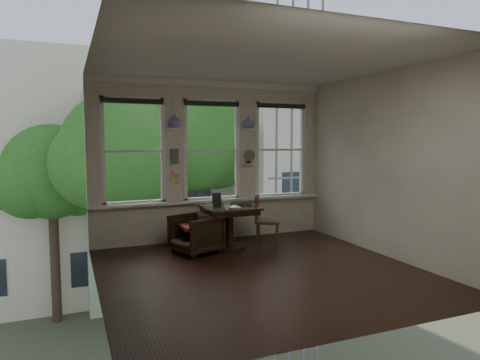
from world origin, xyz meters
name	(u,v)px	position (x,y,z in m)	size (l,w,h in m)	color
ground	(261,271)	(0.00, 0.00, 0.00)	(4.50, 4.50, 0.00)	black
ceiling	(262,60)	(0.00, 0.00, 3.00)	(4.50, 4.50, 0.00)	silver
wall_back	(211,161)	(0.00, 2.25, 1.50)	(4.50, 4.50, 0.00)	silver
wall_front	(363,182)	(0.00, -2.25, 1.50)	(4.50, 4.50, 0.00)	silver
wall_left	(94,172)	(-2.25, 0.00, 1.50)	(4.50, 4.50, 0.00)	silver
wall_right	(387,165)	(2.25, 0.00, 1.50)	(4.50, 4.50, 0.00)	silver
window_left	(133,151)	(-1.45, 2.25, 1.70)	(1.10, 0.12, 1.90)	white
window_center	(211,150)	(0.00, 2.25, 1.70)	(1.10, 0.12, 1.90)	white
window_right	(279,150)	(1.45, 2.25, 1.70)	(1.10, 0.12, 1.90)	white
shelf_left	(174,129)	(-0.72, 2.15, 2.10)	(0.26, 0.16, 0.03)	white
shelf_right	(248,129)	(0.72, 2.15, 2.10)	(0.26, 0.16, 0.03)	white
intercom	(174,156)	(-0.72, 2.18, 1.60)	(0.14, 0.06, 0.28)	#59544F
sticky_notes	(175,175)	(-0.72, 2.19, 1.25)	(0.16, 0.01, 0.24)	pink
desk_fan	(249,159)	(0.72, 2.13, 1.53)	(0.20, 0.20, 0.24)	#59544F
vase_left	(174,121)	(-0.72, 2.15, 2.24)	(0.24, 0.24, 0.25)	silver
vase_right	(248,122)	(0.72, 2.15, 2.24)	(0.24, 0.24, 0.25)	silver
table	(229,227)	(0.04, 1.39, 0.38)	(0.90, 0.90, 0.75)	black
armchair_left	(196,234)	(-0.59, 1.31, 0.33)	(0.70, 0.72, 0.65)	black
cushion_red	(196,227)	(-0.59, 1.31, 0.45)	(0.45, 0.45, 0.06)	maroon
side_chair_right	(268,221)	(0.73, 1.29, 0.46)	(0.42, 0.42, 0.92)	#442618
laptop	(241,205)	(0.27, 1.40, 0.76)	(0.35, 0.23, 0.03)	black
mug	(227,206)	(-0.11, 1.10, 0.80)	(0.10, 0.10, 0.09)	white
drinking_glass	(228,205)	(-0.06, 1.18, 0.80)	(0.13, 0.13, 0.10)	white
tablet	(217,199)	(-0.13, 1.55, 0.86)	(0.16, 0.02, 0.22)	black
papers	(232,206)	(0.08, 1.34, 0.75)	(0.22, 0.30, 0.00)	silver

